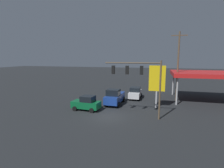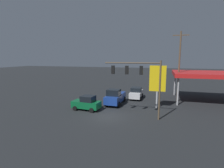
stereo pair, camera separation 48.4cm
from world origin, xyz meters
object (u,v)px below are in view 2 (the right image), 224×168
(traffic_signal_assembly, at_px, (139,76))
(utility_pole, at_px, (179,65))
(hatchback_crossing, at_px, (87,103))
(pickup_parked, at_px, (115,97))
(price_sign, at_px, (158,80))
(sedan_far, at_px, (136,93))

(traffic_signal_assembly, relative_size, utility_pole, 0.61)
(traffic_signal_assembly, bearing_deg, hatchback_crossing, -9.31)
(utility_pole, xyz_separation_m, pickup_parked, (9.21, 4.40, -4.68))
(utility_pole, xyz_separation_m, hatchback_crossing, (12.13, 8.29, -4.84))
(price_sign, bearing_deg, pickup_parked, -3.33)
(traffic_signal_assembly, height_order, hatchback_crossing, traffic_signal_assembly)
(price_sign, relative_size, pickup_parked, 1.13)
(price_sign, relative_size, sedan_far, 1.35)
(price_sign, height_order, hatchback_crossing, price_sign)
(sedan_far, bearing_deg, utility_pole, 88.29)
(traffic_signal_assembly, relative_size, sedan_far, 1.53)
(utility_pole, height_order, pickup_parked, utility_pole)
(utility_pole, xyz_separation_m, sedan_far, (6.68, -0.20, -4.84))
(utility_pole, relative_size, pickup_parked, 2.09)
(pickup_parked, xyz_separation_m, hatchback_crossing, (2.92, 3.89, -0.16))
(traffic_signal_assembly, relative_size, hatchback_crossing, 1.71)
(price_sign, bearing_deg, hatchback_crossing, 21.34)
(utility_pole, bearing_deg, price_sign, 57.13)
(price_sign, relative_size, hatchback_crossing, 1.51)
(hatchback_crossing, bearing_deg, sedan_far, -118.18)
(price_sign, xyz_separation_m, hatchback_crossing, (9.05, 3.54, -3.04))
(traffic_signal_assembly, distance_m, price_sign, 5.20)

